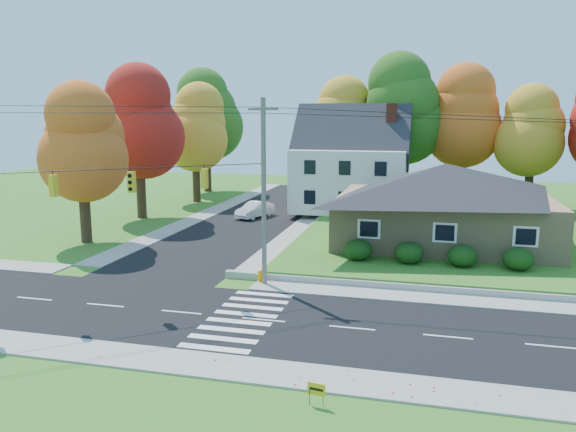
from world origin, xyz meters
name	(u,v)px	position (x,y,z in m)	size (l,w,h in m)	color
ground	(263,320)	(0.00, 0.00, 0.00)	(120.00, 120.00, 0.00)	#3D7923
road_main	(263,320)	(0.00, 0.00, 0.01)	(90.00, 8.00, 0.02)	black
road_cross	(261,214)	(-8.00, 26.00, 0.01)	(8.00, 44.00, 0.02)	black
sidewalk_north	(290,287)	(0.00, 5.00, 0.04)	(90.00, 2.00, 0.08)	#9C9A90
sidewalk_south	(224,367)	(0.00, -5.00, 0.04)	(90.00, 2.00, 0.08)	#9C9A90
lawn	(510,235)	(13.00, 21.00, 0.25)	(30.00, 30.00, 0.50)	#3D7923
ranch_house	(444,202)	(8.00, 16.00, 3.27)	(14.60, 10.60, 5.40)	tan
colonial_house	(352,165)	(0.04, 28.00, 4.58)	(10.40, 8.40, 9.60)	silver
hedge_row	(435,254)	(7.50, 9.80, 1.14)	(10.70, 1.70, 1.27)	#163A10
traffic_infrastructure	(268,203)	(-0.15, 1.35, 5.15)	(38.10, 10.66, 10.00)	#666059
tree_lot_0	(340,123)	(-2.00, 34.00, 8.31)	(6.72, 6.72, 12.51)	#3F2A19
tree_lot_1	(401,110)	(4.00, 33.00, 9.61)	(7.84, 7.84, 14.60)	#3F2A19
tree_lot_2	(465,116)	(10.00, 34.00, 8.96)	(7.28, 7.28, 13.56)	#3F2A19
tree_lot_3	(533,131)	(16.00, 33.00, 7.65)	(6.16, 6.16, 11.47)	#3F2A19
tree_west_0	(81,143)	(-17.00, 12.00, 7.15)	(6.16, 6.16, 11.47)	#3F2A19
tree_west_1	(138,122)	(-18.00, 22.00, 8.46)	(7.28, 7.28, 13.56)	#3F2A19
tree_west_2	(195,128)	(-17.00, 32.00, 7.81)	(6.72, 6.72, 12.51)	#3F2A19
tree_west_3	(206,115)	(-19.00, 40.00, 9.11)	(7.84, 7.84, 14.60)	#3F2A19
white_car	(255,210)	(-8.13, 24.38, 0.72)	(1.48, 4.25, 1.40)	silver
fire_hydrant	(260,276)	(-1.84, 5.51, 0.34)	(0.40, 0.32, 0.71)	#E99A01
yard_sign	(316,390)	(3.79, -6.79, 0.54)	(0.60, 0.13, 0.75)	black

